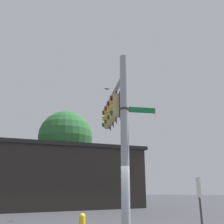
{
  "coord_description": "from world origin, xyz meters",
  "views": [
    {
      "loc": [
        -9.16,
        -0.49,
        1.86
      ],
      "look_at": [
        2.52,
        0.76,
        5.35
      ],
      "focal_mm": 39.15,
      "sensor_mm": 36.0,
      "label": 1
    }
  ],
  "objects_px": {
    "traffic_light_mid_inner": "(112,111)",
    "historical_marker": "(199,197)",
    "traffic_light_nearest_pole": "(116,105)",
    "traffic_light_arm_end": "(107,119)",
    "street_name_sign": "(132,110)",
    "bird_flying": "(107,89)",
    "traffic_light_mid_outer": "(110,115)"
  },
  "relations": [
    {
      "from": "traffic_light_mid_inner",
      "to": "historical_marker",
      "type": "height_order",
      "value": "traffic_light_mid_inner"
    },
    {
      "from": "historical_marker",
      "to": "traffic_light_nearest_pole",
      "type": "bearing_deg",
      "value": 84.67
    },
    {
      "from": "traffic_light_nearest_pole",
      "to": "traffic_light_arm_end",
      "type": "xyz_separation_m",
      "value": [
        2.37,
        0.71,
        0.0
      ]
    },
    {
      "from": "traffic_light_mid_inner",
      "to": "street_name_sign",
      "type": "height_order",
      "value": "traffic_light_mid_inner"
    },
    {
      "from": "traffic_light_mid_inner",
      "to": "bird_flying",
      "type": "xyz_separation_m",
      "value": [
        4.0,
        0.82,
        2.78
      ]
    },
    {
      "from": "traffic_light_nearest_pole",
      "to": "bird_flying",
      "type": "height_order",
      "value": "bird_flying"
    },
    {
      "from": "traffic_light_nearest_pole",
      "to": "historical_marker",
      "type": "bearing_deg",
      "value": -95.33
    },
    {
      "from": "bird_flying",
      "to": "traffic_light_mid_outer",
      "type": "bearing_deg",
      "value": -169.79
    },
    {
      "from": "street_name_sign",
      "to": "bird_flying",
      "type": "relative_size",
      "value": 3.88
    },
    {
      "from": "traffic_light_nearest_pole",
      "to": "street_name_sign",
      "type": "height_order",
      "value": "traffic_light_nearest_pole"
    },
    {
      "from": "historical_marker",
      "to": "bird_flying",
      "type": "bearing_deg",
      "value": 40.4
    },
    {
      "from": "traffic_light_mid_outer",
      "to": "traffic_light_nearest_pole",
      "type": "bearing_deg",
      "value": -163.3
    },
    {
      "from": "traffic_light_arm_end",
      "to": "street_name_sign",
      "type": "distance_m",
      "value": 4.11
    },
    {
      "from": "traffic_light_arm_end",
      "to": "traffic_light_mid_outer",
      "type": "bearing_deg",
      "value": -163.3
    },
    {
      "from": "traffic_light_mid_inner",
      "to": "bird_flying",
      "type": "bearing_deg",
      "value": 11.52
    },
    {
      "from": "traffic_light_mid_outer",
      "to": "historical_marker",
      "type": "relative_size",
      "value": 0.62
    },
    {
      "from": "traffic_light_mid_outer",
      "to": "traffic_light_arm_end",
      "type": "height_order",
      "value": "same"
    },
    {
      "from": "traffic_light_mid_inner",
      "to": "historical_marker",
      "type": "relative_size",
      "value": 0.62
    },
    {
      "from": "traffic_light_arm_end",
      "to": "street_name_sign",
      "type": "relative_size",
      "value": 0.93
    },
    {
      "from": "traffic_light_mid_outer",
      "to": "traffic_light_mid_inner",
      "type": "bearing_deg",
      "value": -163.3
    },
    {
      "from": "traffic_light_nearest_pole",
      "to": "traffic_light_mid_outer",
      "type": "bearing_deg",
      "value": 16.7
    },
    {
      "from": "traffic_light_arm_end",
      "to": "historical_marker",
      "type": "distance_m",
      "value": 6.23
    },
    {
      "from": "traffic_light_mid_outer",
      "to": "street_name_sign",
      "type": "bearing_deg",
      "value": -157.37
    },
    {
      "from": "historical_marker",
      "to": "street_name_sign",
      "type": "bearing_deg",
      "value": 113.57
    },
    {
      "from": "street_name_sign",
      "to": "traffic_light_mid_inner",
      "type": "bearing_deg",
      "value": 24.65
    },
    {
      "from": "traffic_light_arm_end",
      "to": "traffic_light_nearest_pole",
      "type": "bearing_deg",
      "value": -163.3
    },
    {
      "from": "bird_flying",
      "to": "historical_marker",
      "type": "relative_size",
      "value": 0.17
    },
    {
      "from": "traffic_light_nearest_pole",
      "to": "historical_marker",
      "type": "height_order",
      "value": "traffic_light_nearest_pole"
    },
    {
      "from": "street_name_sign",
      "to": "bird_flying",
      "type": "height_order",
      "value": "bird_flying"
    },
    {
      "from": "traffic_light_arm_end",
      "to": "street_name_sign",
      "type": "xyz_separation_m",
      "value": [
        -3.77,
        -1.48,
        -0.66
      ]
    },
    {
      "from": "traffic_light_mid_inner",
      "to": "traffic_light_arm_end",
      "type": "distance_m",
      "value": 1.65
    },
    {
      "from": "street_name_sign",
      "to": "historical_marker",
      "type": "height_order",
      "value": "street_name_sign"
    }
  ]
}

